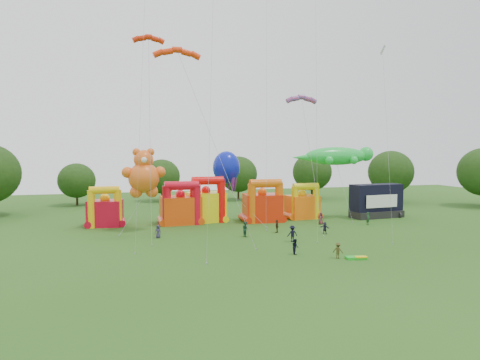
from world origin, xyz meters
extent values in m
plane|color=#265016|center=(0.00, 0.00, 0.00)|extent=(160.00, 160.00, 0.00)
cylinder|color=#352314|center=(37.78, 43.60, 1.86)|extent=(0.44, 0.44, 3.72)
ellipsoid|color=#1D3911|center=(37.78, 43.60, 6.41)|extent=(9.30, 9.30, 8.89)
cylinder|color=#352314|center=(24.80, 54.30, 1.75)|extent=(0.44, 0.44, 3.51)
ellipsoid|color=#1D3911|center=(24.80, 54.30, 6.04)|extent=(8.77, 8.78, 8.39)
cylinder|color=#352314|center=(8.07, 56.11, 1.65)|extent=(0.44, 0.44, 3.30)
ellipsoid|color=#1D3911|center=(8.07, 56.11, 5.68)|extent=(8.25, 8.25, 7.88)
cylinder|color=#352314|center=(-8.35, 58.09, 1.55)|extent=(0.44, 0.44, 3.09)
ellipsoid|color=#1D3911|center=(-8.35, 58.09, 5.32)|extent=(7.73, 7.72, 7.38)
cylinder|color=#352314|center=(-25.21, 55.21, 1.44)|extent=(0.44, 0.44, 2.88)
ellipsoid|color=#1D3911|center=(-25.21, 55.21, 4.96)|extent=(7.20, 7.20, 6.88)
cube|color=red|center=(-18.85, 29.85, 1.87)|extent=(5.16, 4.41, 3.74)
cylinder|color=yellow|center=(-20.65, 28.51, 2.67)|extent=(1.01, 1.01, 5.34)
cylinder|color=yellow|center=(-17.06, 28.51, 2.67)|extent=(1.01, 1.01, 5.34)
cylinder|color=yellow|center=(-18.85, 28.51, 5.34)|extent=(4.10, 1.06, 1.06)
sphere|color=yellow|center=(-18.85, 29.85, 4.04)|extent=(1.40, 1.40, 1.40)
cube|color=#E6440C|center=(-8.10, 29.11, 2.03)|extent=(5.92, 4.90, 4.06)
cylinder|color=red|center=(-10.27, 27.49, 2.90)|extent=(1.23, 1.23, 5.81)
cylinder|color=red|center=(-5.92, 27.49, 2.90)|extent=(1.23, 1.23, 5.81)
cylinder|color=red|center=(-8.10, 27.49, 5.81)|extent=(4.97, 1.29, 1.29)
sphere|color=red|center=(-8.10, 29.11, 4.36)|extent=(1.40, 1.40, 1.40)
cube|color=yellow|center=(-4.09, 29.94, 2.24)|extent=(5.89, 5.00, 4.48)
cylinder|color=red|center=(-6.16, 28.39, 3.20)|extent=(1.17, 1.17, 6.39)
cylinder|color=red|center=(-2.01, 28.39, 3.20)|extent=(1.17, 1.17, 6.39)
cylinder|color=red|center=(-4.09, 28.39, 6.39)|extent=(4.74, 1.23, 1.23)
sphere|color=red|center=(-4.09, 29.94, 4.78)|extent=(1.40, 1.40, 1.40)
cube|color=red|center=(4.35, 27.93, 2.09)|extent=(5.89, 4.88, 4.18)
cylinder|color=orange|center=(2.20, 26.33, 2.98)|extent=(1.22, 1.22, 5.97)
cylinder|color=orange|center=(6.51, 26.33, 2.98)|extent=(1.22, 1.22, 5.97)
cylinder|color=orange|center=(4.35, 26.33, 5.97)|extent=(4.92, 1.28, 1.28)
sphere|color=orange|center=(4.35, 27.93, 4.48)|extent=(1.40, 1.40, 1.40)
cube|color=#FF660D|center=(11.45, 29.03, 1.83)|extent=(5.02, 4.19, 3.66)
cylinder|color=yellow|center=(9.62, 27.67, 2.62)|extent=(1.03, 1.03, 5.24)
cylinder|color=yellow|center=(13.27, 27.67, 2.62)|extent=(1.03, 1.03, 5.24)
cylinder|color=yellow|center=(11.45, 27.67, 5.24)|extent=(4.16, 1.08, 1.08)
sphere|color=yellow|center=(11.45, 29.03, 3.96)|extent=(1.40, 1.40, 1.40)
cube|color=black|center=(23.46, 26.51, 0.55)|extent=(8.90, 4.07, 1.10)
cube|color=black|center=(23.46, 26.71, 3.26)|extent=(8.86, 3.66, 4.31)
cube|color=white|center=(23.46, 25.05, 2.82)|extent=(5.93, 0.67, 2.03)
cylinder|color=black|center=(20.01, 25.21, 0.40)|extent=(0.30, 0.90, 0.90)
cylinder|color=black|center=(26.91, 25.21, 0.40)|extent=(0.30, 0.90, 0.90)
sphere|color=orange|center=(-13.55, 24.60, 7.23)|extent=(4.12, 4.12, 4.12)
sphere|color=orange|center=(-13.55, 24.60, 9.67)|extent=(2.62, 2.62, 2.62)
sphere|color=orange|center=(-14.49, 24.60, 10.70)|extent=(1.03, 1.03, 1.03)
sphere|color=orange|center=(-12.61, 24.60, 10.70)|extent=(1.03, 1.03, 1.03)
sphere|color=orange|center=(-15.70, 24.60, 7.98)|extent=(1.50, 1.50, 1.50)
sphere|color=orange|center=(-11.40, 24.60, 7.98)|extent=(1.50, 1.50, 1.50)
sphere|color=orange|center=(-14.58, 24.60, 5.36)|extent=(1.69, 1.69, 1.69)
sphere|color=orange|center=(-12.52, 24.60, 5.36)|extent=(1.69, 1.69, 1.69)
sphere|color=white|center=(-13.55, 23.34, 9.67)|extent=(0.75, 0.75, 0.75)
ellipsoid|color=green|center=(16.59, 27.40, 10.01)|extent=(10.81, 3.38, 2.87)
sphere|color=green|center=(21.87, 27.40, 10.33)|extent=(2.32, 2.32, 2.32)
cone|color=green|center=(11.10, 27.40, 9.80)|extent=(4.22, 1.69, 1.69)
sphere|color=green|center=(18.70, 29.09, 9.38)|extent=(1.27, 1.27, 1.27)
sphere|color=green|center=(18.70, 25.71, 9.38)|extent=(1.27, 1.27, 1.27)
sphere|color=green|center=(14.48, 29.09, 9.38)|extent=(1.27, 1.27, 1.27)
sphere|color=green|center=(14.48, 25.71, 9.38)|extent=(1.27, 1.27, 1.27)
ellipsoid|color=#0B19B1|center=(-0.16, 32.80, 8.15)|extent=(4.39, 4.39, 5.27)
cone|color=#591E8C|center=(1.27, 32.80, 5.73)|extent=(0.99, 0.99, 3.52)
cone|color=#591E8C|center=(0.55, 34.04, 5.73)|extent=(0.99, 0.99, 3.52)
cone|color=#591E8C|center=(-0.87, 34.04, 5.73)|extent=(0.99, 0.99, 3.52)
cone|color=#591E8C|center=(-1.59, 32.80, 5.73)|extent=(0.99, 0.99, 3.52)
cone|color=#591E8C|center=(-0.87, 31.57, 5.73)|extent=(0.99, 0.99, 3.52)
cone|color=#591E8C|center=(0.55, 31.57, 5.73)|extent=(0.99, 0.99, 3.52)
cube|color=silver|center=(16.04, 14.47, 23.72)|extent=(1.02, 1.02, 1.10)
cube|color=green|center=(6.31, 3.53, 0.12)|extent=(2.14, 1.32, 0.24)
cube|color=yellow|center=(6.71, 3.23, 0.26)|extent=(1.28, 0.79, 0.10)
imported|color=#302B48|center=(-12.16, 19.20, 0.80)|extent=(0.92, 0.77, 1.60)
imported|color=#5D261A|center=(-11.91, 21.61, 0.86)|extent=(0.74, 0.73, 1.72)
imported|color=#193F2A|center=(-1.39, 17.13, 0.98)|extent=(0.91, 1.07, 1.95)
imported|color=black|center=(3.16, 12.73, 0.99)|extent=(1.34, 0.85, 1.97)
imported|color=#3B2717|center=(3.36, 18.61, 0.88)|extent=(0.90, 1.10, 1.75)
imported|color=#242239|center=(9.12, 16.19, 0.78)|extent=(1.21, 1.44, 1.56)
imported|color=#5B1A24|center=(11.76, 22.81, 0.90)|extent=(1.04, 1.01, 1.80)
imported|color=#194021|center=(18.32, 20.70, 0.94)|extent=(0.82, 0.78, 1.88)
imported|color=black|center=(1.13, 6.90, 0.82)|extent=(0.69, 0.85, 1.64)
imported|color=#423D1A|center=(4.65, 4.21, 0.81)|extent=(1.18, 1.15, 1.62)
camera|label=1|loc=(-16.05, -34.30, 10.94)|focal=32.00mm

